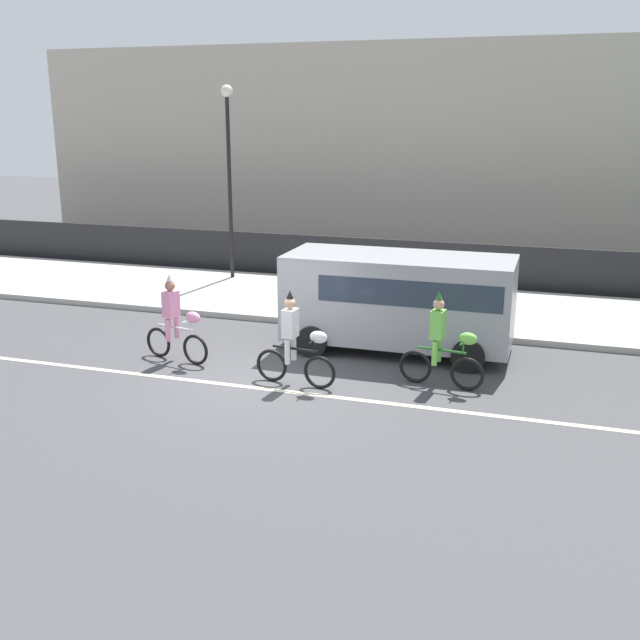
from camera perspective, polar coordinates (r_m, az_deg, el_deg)
ground_plane at (r=15.20m, az=-4.14°, el=-4.56°), size 80.00×80.00×0.00m
road_centre_line at (r=14.77m, az=-4.86°, el=-5.17°), size 36.00×0.14×0.01m
sidewalk_curb at (r=21.08m, az=2.42°, el=1.43°), size 60.00×5.00×0.15m
fence_line at (r=23.69m, az=4.31°, el=4.52°), size 40.00×0.08×1.40m
building_backdrop at (r=31.90m, az=6.37°, el=12.98°), size 28.00×8.00×7.67m
parade_cyclist_pink at (r=16.33m, az=-10.92°, el=-0.27°), size 1.69×0.58×1.92m
parade_cyclist_zebra at (r=14.61m, az=-1.86°, el=-1.87°), size 1.72×0.50×1.92m
parade_cyclist_lime at (r=14.72m, az=9.33°, el=-1.95°), size 1.71×0.51×1.92m
parked_van_grey at (r=16.71m, az=6.26°, el=1.83°), size 5.00×2.22×2.18m
street_lamp_post at (r=23.52m, az=-6.97°, el=12.45°), size 0.36×0.36×5.86m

